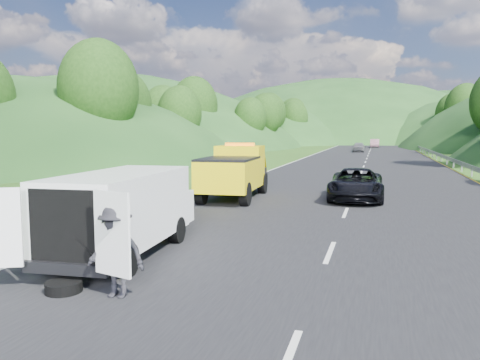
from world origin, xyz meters
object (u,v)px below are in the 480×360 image
(child, at_px, (155,226))
(worker, at_px, (117,298))
(suitcase, at_px, (108,208))
(passing_suv, at_px, (356,200))
(spare_tire, at_px, (64,293))
(tow_truck, at_px, (235,172))
(woman, at_px, (135,219))
(white_van, at_px, (124,209))

(child, distance_m, worker, 6.52)
(suitcase, relative_size, passing_suv, 0.11)
(suitcase, relative_size, spare_tire, 0.80)
(spare_tire, xyz_separation_m, passing_suv, (4.82, 14.01, 0.00))
(child, bearing_deg, spare_tire, -36.01)
(child, distance_m, spare_tire, 6.28)
(tow_truck, bearing_deg, suitcase, -123.85)
(woman, height_order, worker, worker)
(white_van, relative_size, child, 5.49)
(worker, relative_size, suitcase, 3.11)
(white_van, xyz_separation_m, woman, (-2.19, 4.46, -1.18))
(child, bearing_deg, woman, -175.98)
(child, xyz_separation_m, spare_tire, (1.18, -6.17, 0.00))
(suitcase, xyz_separation_m, passing_suv, (8.54, 6.51, -0.28))
(worker, height_order, suitcase, worker)
(white_van, relative_size, suitcase, 10.85)
(worker, bearing_deg, white_van, 114.66)
(child, bearing_deg, white_van, -32.12)
(woman, xyz_separation_m, spare_tire, (2.48, -7.22, 0.00))
(child, bearing_deg, worker, -26.24)
(white_van, xyz_separation_m, worker, (1.40, -2.69, -1.18))
(worker, xyz_separation_m, spare_tire, (-1.12, -0.06, 0.00))
(child, relative_size, worker, 0.63)
(white_van, xyz_separation_m, spare_tire, (0.28, -2.76, -1.18))
(woman, height_order, passing_suv, woman)
(tow_truck, height_order, passing_suv, tow_truck)
(suitcase, bearing_deg, white_van, -54.10)
(child, distance_m, suitcase, 2.88)
(white_van, relative_size, spare_tire, 8.67)
(tow_truck, xyz_separation_m, woman, (-1.93, -5.71, -1.23))
(white_van, bearing_deg, tow_truck, 87.26)
(tow_truck, height_order, worker, tow_truck)
(woman, relative_size, child, 1.57)
(woman, distance_m, child, 1.66)
(child, distance_m, passing_suv, 9.87)
(child, xyz_separation_m, worker, (2.30, -6.10, 0.00))
(child, height_order, passing_suv, passing_suv)
(woman, height_order, spare_tire, woman)
(passing_suv, bearing_deg, tow_truck, -169.57)
(woman, xyz_separation_m, child, (1.29, -1.05, 0.00))
(child, bearing_deg, passing_suv, 95.70)
(tow_truck, xyz_separation_m, suitcase, (-3.18, -5.42, -0.96))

